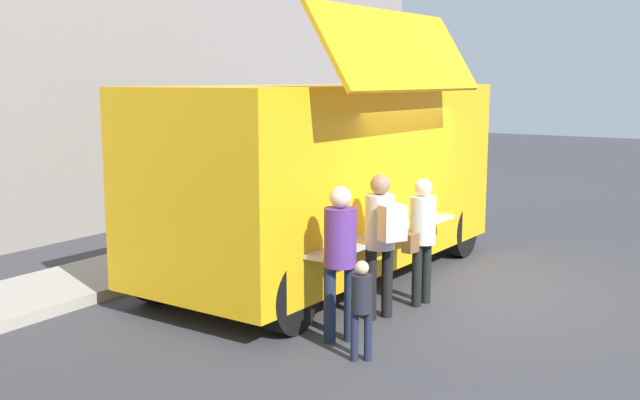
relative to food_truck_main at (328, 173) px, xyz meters
The scene contains 7 objects.
ground_plane 2.59m from the food_truck_main, 86.10° to the right, with size 60.00×60.00×0.00m, color #38383D.
food_truck_main is the anchor object (origin of this frame).
trash_bin 4.70m from the food_truck_main, 30.45° to the left, with size 0.60×0.60×1.00m, color #2F6438.
customer_front_ordering 1.94m from the food_truck_main, 107.24° to the right, with size 0.55×0.34×1.66m.
customer_mid_with_backpack 2.16m from the food_truck_main, 130.04° to the right, with size 0.50×0.58×1.79m.
customer_rear_waiting 2.86m from the food_truck_main, 145.20° to the right, with size 0.36×0.36×1.77m.
child_near_queue 3.53m from the food_truck_main, 142.08° to the right, with size 0.22×0.22×1.08m.
Camera 1 is at (-9.39, -3.71, 2.93)m, focal length 42.21 mm.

